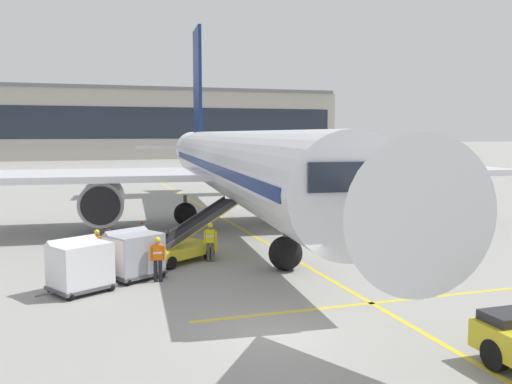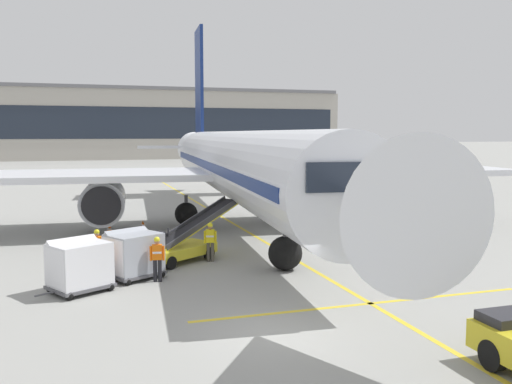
# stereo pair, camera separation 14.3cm
# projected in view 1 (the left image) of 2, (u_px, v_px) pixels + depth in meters

# --- Properties ---
(ground_plane) EXTENTS (600.00, 600.00, 0.00)m
(ground_plane) POSITION_uv_depth(u_px,v_px,m) (279.00, 332.00, 15.94)
(ground_plane) COLOR gray
(parked_airplane) EXTENTS (35.27, 45.29, 15.11)m
(parked_airplane) POSITION_uv_depth(u_px,v_px,m) (235.00, 165.00, 33.73)
(parked_airplane) COLOR silver
(parked_airplane) RESTS_ON ground
(belt_loader) EXTENTS (5.20, 4.16, 2.57)m
(belt_loader) POSITION_uv_depth(u_px,v_px,m) (183.00, 243.00, 24.78)
(belt_loader) COLOR gold
(belt_loader) RESTS_ON ground
(baggage_cart_lead) EXTENTS (2.76, 2.37, 1.91)m
(baggage_cart_lead) POSITION_uv_depth(u_px,v_px,m) (134.00, 253.00, 21.73)
(baggage_cart_lead) COLOR #515156
(baggage_cart_lead) RESTS_ON ground
(baggage_cart_second) EXTENTS (2.76, 2.37, 1.91)m
(baggage_cart_second) POSITION_uv_depth(u_px,v_px,m) (79.00, 264.00, 19.87)
(baggage_cart_second) COLOR #515156
(baggage_cart_second) RESTS_ON ground
(ground_crew_by_loader) EXTENTS (0.55, 0.35, 1.74)m
(ground_crew_by_loader) POSITION_uv_depth(u_px,v_px,m) (101.00, 259.00, 20.66)
(ground_crew_by_loader) COLOR #514C42
(ground_crew_by_loader) RESTS_ON ground
(ground_crew_by_carts) EXTENTS (0.55, 0.35, 1.74)m
(ground_crew_by_carts) POSITION_uv_depth(u_px,v_px,m) (210.00, 239.00, 24.59)
(ground_crew_by_carts) COLOR #514C42
(ground_crew_by_carts) RESTS_ON ground
(ground_crew_marshaller) EXTENTS (0.54, 0.37, 1.74)m
(ground_crew_marshaller) POSITION_uv_depth(u_px,v_px,m) (97.00, 247.00, 22.85)
(ground_crew_marshaller) COLOR black
(ground_crew_marshaller) RESTS_ON ground
(ground_crew_wingwalker) EXTENTS (0.56, 0.31, 1.74)m
(ground_crew_wingwalker) POSITION_uv_depth(u_px,v_px,m) (158.00, 256.00, 21.23)
(ground_crew_wingwalker) COLOR black
(ground_crew_wingwalker) RESTS_ON ground
(safety_cone_engine_keepout) EXTENTS (0.56, 0.56, 0.64)m
(safety_cone_engine_keepout) POSITION_uv_depth(u_px,v_px,m) (142.00, 226.00, 32.25)
(safety_cone_engine_keepout) COLOR black
(safety_cone_engine_keepout) RESTS_ON ground
(safety_cone_wingtip) EXTENTS (0.56, 0.56, 0.64)m
(safety_cone_wingtip) POSITION_uv_depth(u_px,v_px,m) (109.00, 230.00, 30.88)
(safety_cone_wingtip) COLOR black
(safety_cone_wingtip) RESTS_ON ground
(safety_cone_nose_mark) EXTENTS (0.56, 0.56, 0.64)m
(safety_cone_nose_mark) POSITION_uv_depth(u_px,v_px,m) (114.00, 237.00, 28.74)
(safety_cone_nose_mark) COLOR black
(safety_cone_nose_mark) RESTS_ON ground
(apron_guidance_line_lead_in) EXTENTS (0.20, 110.00, 0.01)m
(apron_guidance_line_lead_in) POSITION_uv_depth(u_px,v_px,m) (240.00, 228.00, 33.39)
(apron_guidance_line_lead_in) COLOR yellow
(apron_guidance_line_lead_in) RESTS_ON ground
(apron_guidance_line_stop_bar) EXTENTS (12.00, 0.20, 0.01)m
(apron_guidance_line_stop_bar) POSITION_uv_depth(u_px,v_px,m) (367.00, 304.00, 18.56)
(apron_guidance_line_stop_bar) COLOR yellow
(apron_guidance_line_stop_bar) RESTS_ON ground
(terminal_building) EXTENTS (128.33, 14.42, 15.73)m
(terminal_building) POSITION_uv_depth(u_px,v_px,m) (51.00, 123.00, 120.10)
(terminal_building) COLOR #A8A399
(terminal_building) RESTS_ON ground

